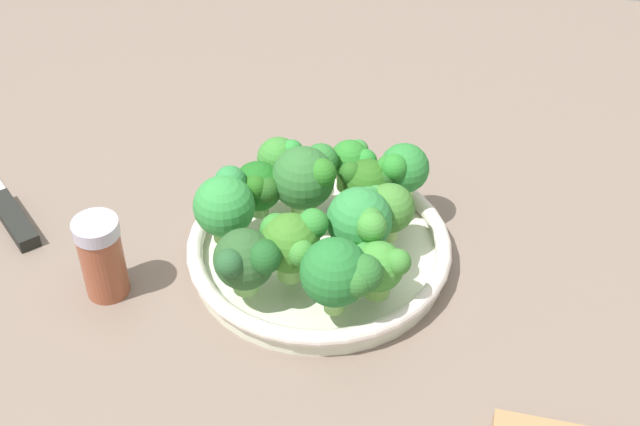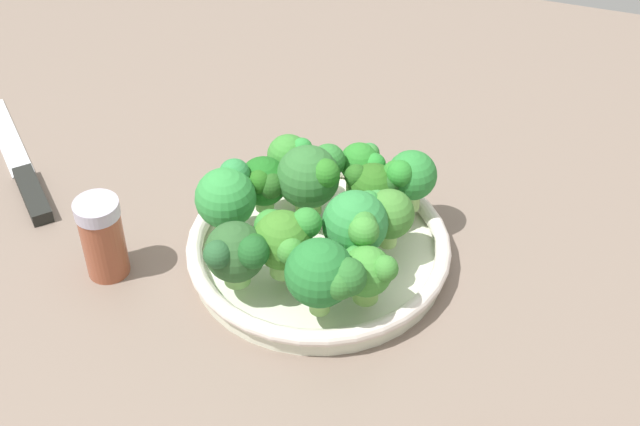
{
  "view_description": "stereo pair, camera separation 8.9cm",
  "coord_description": "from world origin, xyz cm",
  "px_view_note": "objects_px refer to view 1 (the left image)",
  "views": [
    {
      "loc": [
        15.22,
        -65.48,
        63.82
      ],
      "look_at": [
        2.37,
        0.46,
        6.03
      ],
      "focal_mm": 50.08,
      "sensor_mm": 36.0,
      "label": 1
    },
    {
      "loc": [
        23.77,
        -63.21,
        63.82
      ],
      "look_at": [
        2.37,
        0.46,
        6.03
      ],
      "focal_mm": 50.08,
      "sensor_mm": 36.0,
      "label": 2
    }
  ],
  "objects_px": {
    "broccoli_floret_7": "(361,221)",
    "pepper_shaker": "(102,257)",
    "broccoli_floret_12": "(247,260)",
    "broccoli_floret_8": "(402,169)",
    "broccoli_floret_10": "(386,207)",
    "broccoli_floret_11": "(340,274)",
    "broccoli_floret_2": "(291,242)",
    "broccoli_floret_4": "(368,183)",
    "broccoli_floret_6": "(259,187)",
    "broccoli_floret_1": "(379,266)",
    "broccoli_floret_3": "(309,177)",
    "bowl": "(320,246)",
    "broccoli_floret_0": "(281,159)",
    "broccoli_floret_9": "(353,161)",
    "broccoli_floret_5": "(226,204)"
  },
  "relations": [
    {
      "from": "bowl",
      "to": "broccoli_floret_1",
      "type": "bearing_deg",
      "value": -44.98
    },
    {
      "from": "broccoli_floret_4",
      "to": "broccoli_floret_10",
      "type": "xyz_separation_m",
      "value": [
        0.02,
        -0.04,
        0.01
      ]
    },
    {
      "from": "broccoli_floret_8",
      "to": "broccoli_floret_10",
      "type": "relative_size",
      "value": 1.07
    },
    {
      "from": "broccoli_floret_9",
      "to": "pepper_shaker",
      "type": "xyz_separation_m",
      "value": [
        -0.22,
        -0.17,
        -0.02
      ]
    },
    {
      "from": "pepper_shaker",
      "to": "broccoli_floret_1",
      "type": "bearing_deg",
      "value": 4.07
    },
    {
      "from": "broccoli_floret_7",
      "to": "broccoli_floret_8",
      "type": "relative_size",
      "value": 1.14
    },
    {
      "from": "broccoli_floret_0",
      "to": "broccoli_floret_4",
      "type": "height_order",
      "value": "broccoli_floret_0"
    },
    {
      "from": "broccoli_floret_11",
      "to": "broccoli_floret_12",
      "type": "bearing_deg",
      "value": 174.05
    },
    {
      "from": "broccoli_floret_9",
      "to": "broccoli_floret_10",
      "type": "relative_size",
      "value": 0.91
    },
    {
      "from": "broccoli_floret_2",
      "to": "broccoli_floret_5",
      "type": "distance_m",
      "value": 0.09
    },
    {
      "from": "bowl",
      "to": "broccoli_floret_4",
      "type": "relative_size",
      "value": 4.57
    },
    {
      "from": "broccoli_floret_11",
      "to": "pepper_shaker",
      "type": "xyz_separation_m",
      "value": [
        -0.24,
        0.01,
        -0.03
      ]
    },
    {
      "from": "broccoli_floret_5",
      "to": "broccoli_floret_7",
      "type": "bearing_deg",
      "value": -2.57
    },
    {
      "from": "broccoli_floret_12",
      "to": "pepper_shaker",
      "type": "xyz_separation_m",
      "value": [
        -0.15,
        0.0,
        -0.02
      ]
    },
    {
      "from": "broccoli_floret_5",
      "to": "broccoli_floret_4",
      "type": "bearing_deg",
      "value": 27.65
    },
    {
      "from": "broccoli_floret_9",
      "to": "broccoli_floret_10",
      "type": "distance_m",
      "value": 0.09
    },
    {
      "from": "bowl",
      "to": "broccoli_floret_4",
      "type": "bearing_deg",
      "value": 51.82
    },
    {
      "from": "broccoli_floret_11",
      "to": "broccoli_floret_3",
      "type": "bearing_deg",
      "value": 112.82
    },
    {
      "from": "broccoli_floret_7",
      "to": "broccoli_floret_8",
      "type": "xyz_separation_m",
      "value": [
        0.03,
        0.09,
        -0.0
      ]
    },
    {
      "from": "broccoli_floret_9",
      "to": "broccoli_floret_7",
      "type": "bearing_deg",
      "value": -76.9
    },
    {
      "from": "broccoli_floret_2",
      "to": "broccoli_floret_11",
      "type": "bearing_deg",
      "value": -35.7
    },
    {
      "from": "broccoli_floret_2",
      "to": "pepper_shaker",
      "type": "height_order",
      "value": "broccoli_floret_2"
    },
    {
      "from": "broccoli_floret_0",
      "to": "bowl",
      "type": "bearing_deg",
      "value": -50.43
    },
    {
      "from": "broccoli_floret_1",
      "to": "broccoli_floret_8",
      "type": "distance_m",
      "value": 0.14
    },
    {
      "from": "broccoli_floret_4",
      "to": "broccoli_floret_1",
      "type": "bearing_deg",
      "value": -76.62
    },
    {
      "from": "bowl",
      "to": "broccoli_floret_6",
      "type": "xyz_separation_m",
      "value": [
        -0.07,
        0.02,
        0.05
      ]
    },
    {
      "from": "broccoli_floret_2",
      "to": "broccoli_floret_5",
      "type": "xyz_separation_m",
      "value": [
        -0.08,
        0.04,
        -0.0
      ]
    },
    {
      "from": "broccoli_floret_3",
      "to": "broccoli_floret_8",
      "type": "bearing_deg",
      "value": 21.16
    },
    {
      "from": "broccoli_floret_0",
      "to": "broccoli_floret_3",
      "type": "xyz_separation_m",
      "value": [
        0.04,
        -0.03,
        0.01
      ]
    },
    {
      "from": "bowl",
      "to": "broccoli_floret_9",
      "type": "height_order",
      "value": "broccoli_floret_9"
    },
    {
      "from": "bowl",
      "to": "pepper_shaker",
      "type": "height_order",
      "value": "pepper_shaker"
    },
    {
      "from": "broccoli_floret_0",
      "to": "pepper_shaker",
      "type": "height_order",
      "value": "broccoli_floret_0"
    },
    {
      "from": "broccoli_floret_7",
      "to": "broccoli_floret_9",
      "type": "distance_m",
      "value": 0.11
    },
    {
      "from": "broccoli_floret_7",
      "to": "pepper_shaker",
      "type": "height_order",
      "value": "broccoli_floret_7"
    },
    {
      "from": "broccoli_floret_12",
      "to": "broccoli_floret_6",
      "type": "bearing_deg",
      "value": 98.68
    },
    {
      "from": "broccoli_floret_8",
      "to": "broccoli_floret_9",
      "type": "distance_m",
      "value": 0.06
    },
    {
      "from": "broccoli_floret_0",
      "to": "broccoli_floret_6",
      "type": "bearing_deg",
      "value": -104.69
    },
    {
      "from": "broccoli_floret_11",
      "to": "pepper_shaker",
      "type": "relative_size",
      "value": 0.88
    },
    {
      "from": "broccoli_floret_2",
      "to": "broccoli_floret_4",
      "type": "distance_m",
      "value": 0.12
    },
    {
      "from": "broccoli_floret_2",
      "to": "broccoli_floret_7",
      "type": "xyz_separation_m",
      "value": [
        0.06,
        0.04,
        0.0
      ]
    },
    {
      "from": "broccoli_floret_3",
      "to": "broccoli_floret_12",
      "type": "xyz_separation_m",
      "value": [
        -0.03,
        -0.12,
        -0.01
      ]
    },
    {
      "from": "broccoli_floret_0",
      "to": "broccoli_floret_12",
      "type": "bearing_deg",
      "value": -88.34
    },
    {
      "from": "broccoli_floret_1",
      "to": "broccoli_floret_6",
      "type": "relative_size",
      "value": 0.97
    },
    {
      "from": "broccoli_floret_6",
      "to": "broccoli_floret_12",
      "type": "bearing_deg",
      "value": -81.32
    },
    {
      "from": "broccoli_floret_1",
      "to": "broccoli_floret_3",
      "type": "relative_size",
      "value": 0.76
    },
    {
      "from": "bowl",
      "to": "broccoli_floret_7",
      "type": "xyz_separation_m",
      "value": [
        0.04,
        -0.02,
        0.06
      ]
    },
    {
      "from": "broccoli_floret_6",
      "to": "broccoli_floret_7",
      "type": "bearing_deg",
      "value": -21.59
    },
    {
      "from": "broccoli_floret_0",
      "to": "broccoli_floret_8",
      "type": "bearing_deg",
      "value": 1.41
    },
    {
      "from": "broccoli_floret_1",
      "to": "broccoli_floret_2",
      "type": "bearing_deg",
      "value": 174.25
    },
    {
      "from": "broccoli_floret_7",
      "to": "broccoli_floret_11",
      "type": "relative_size",
      "value": 0.99
    }
  ]
}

